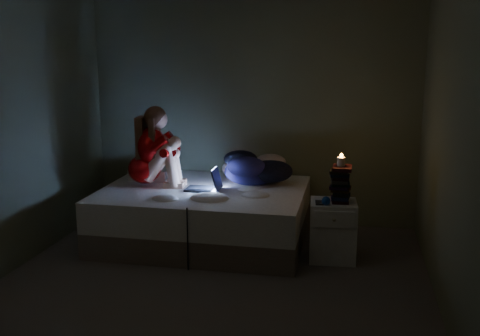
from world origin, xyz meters
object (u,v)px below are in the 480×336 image
(woman, at_px, (144,146))
(laptop, at_px, (203,178))
(nightstand, at_px, (333,231))
(candle, at_px, (341,161))
(phone, at_px, (319,202))
(bed, at_px, (204,215))

(woman, relative_size, laptop, 2.43)
(nightstand, bearing_deg, laptop, 167.70)
(nightstand, xyz_separation_m, candle, (0.05, 0.01, 0.66))
(woman, relative_size, nightstand, 1.48)
(laptop, bearing_deg, candle, -6.98)
(woman, bearing_deg, nightstand, -13.10)
(candle, bearing_deg, laptop, 172.82)
(phone, bearing_deg, candle, 20.65)
(woman, height_order, laptop, woman)
(nightstand, height_order, candle, candle)
(woman, height_order, nightstand, woman)
(laptop, height_order, nightstand, laptop)
(laptop, relative_size, nightstand, 0.61)
(candle, bearing_deg, nightstand, -169.68)
(woman, distance_m, nightstand, 2.05)
(woman, bearing_deg, laptop, -11.42)
(bed, xyz_separation_m, laptop, (0.01, -0.07, 0.40))
(candle, relative_size, phone, 0.57)
(bed, height_order, nightstand, nightstand)
(bed, height_order, laptop, laptop)
(woman, distance_m, candle, 1.98)
(laptop, bearing_deg, bed, 97.09)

